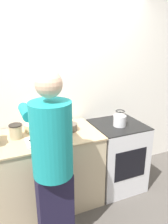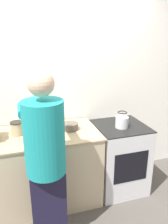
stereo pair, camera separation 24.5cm
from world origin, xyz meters
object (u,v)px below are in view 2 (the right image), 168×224
Objects in this scene: cutting_board at (42,139)px; bowl_prep at (34,125)px; person at (46,158)px; canister_jar at (17,128)px; oven at (119,157)px; kettle at (122,121)px; knife at (38,138)px.

cutting_board is 2.05× the size of bowl_prep.
canister_jar is (-0.23, 0.64, 0.06)m from person.
oven is 0.54m from kettle.
canister_jar is (-0.25, 0.20, 0.07)m from cutting_board.
bowl_prep is at bearing 92.95° from person.
knife is at bearing -173.99° from oven.
bowl_prep is (-1.04, 0.26, -0.04)m from kettle.
bowl_prep is (-0.02, 0.32, 0.02)m from knife.
kettle is 1.24m from canister_jar.
cutting_board is (0.02, 0.43, -0.01)m from person.
person reaches higher than kettle.
cutting_board is 0.98m from kettle.
oven is at bearing 28.44° from person.
cutting_board is (-1.00, -0.12, 0.47)m from oven.
cutting_board reaches higher than oven.
canister_jar is at bearing 141.36° from cutting_board.
knife is 1.15× the size of kettle.
bowl_prep is (-0.04, 0.76, 0.02)m from person.
oven is 1.19m from bowl_prep.
cutting_board is at bearing 86.88° from person.
person is at bearing -70.20° from canister_jar.
person is 8.59× the size of kettle.
bowl_prep is at bearing 107.95° from knife.
person is 4.73× the size of cutting_board.
person is 0.44m from knife.
bowl_prep is at bearing 165.86° from kettle.
person is 1.12m from kettle.
knife reaches higher than oven.
knife is 1.30× the size of bowl_prep.
oven is 1.15m from knife.
knife is 0.29m from canister_jar.
person is at bearing -151.56° from oven.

